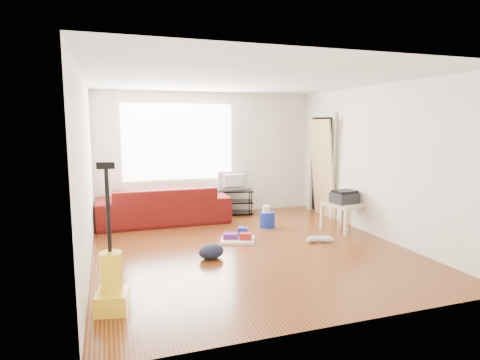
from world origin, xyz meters
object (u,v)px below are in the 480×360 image
object	(u,v)px
cleaning_tray	(238,237)
vacuum	(112,283)
backpack	(211,259)
tv_stand	(234,202)
bucket	(267,227)
sofa	(164,223)
side_table	(344,207)

from	to	relation	value
cleaning_tray	vacuum	xyz separation A→B (m)	(-1.96, -1.86, 0.22)
cleaning_tray	backpack	bearing A→B (deg)	-132.32
tv_stand	bucket	distance (m)	1.24
cleaning_tray	vacuum	world-z (taller)	vacuum
sofa	backpack	size ratio (longest dim) A/B	6.59
sofa	cleaning_tray	bearing A→B (deg)	121.59
sofa	bucket	distance (m)	1.97
bucket	cleaning_tray	size ratio (longest dim) A/B	0.43
bucket	backpack	xyz separation A→B (m)	(-1.40, -1.34, 0.00)
cleaning_tray	backpack	distance (m)	0.93
sofa	vacuum	bearing A→B (deg)	73.80
tv_stand	cleaning_tray	distance (m)	1.93
bucket	sofa	bearing A→B (deg)	152.11
sofa	vacuum	distance (m)	3.59
sofa	backpack	bearing A→B (deg)	98.59
backpack	vacuum	bearing A→B (deg)	-159.49
backpack	vacuum	distance (m)	1.80
bucket	cleaning_tray	world-z (taller)	cleaning_tray
sofa	vacuum	world-z (taller)	vacuum
bucket	vacuum	size ratio (longest dim) A/B	0.19
cleaning_tray	vacuum	distance (m)	2.71
backpack	side_table	bearing A→B (deg)	-4.93
tv_stand	bucket	world-z (taller)	tv_stand
sofa	cleaning_tray	xyz separation A→B (m)	(0.97, -1.57, 0.06)
sofa	backpack	distance (m)	2.29
cleaning_tray	side_table	bearing A→B (deg)	1.45
sofa	tv_stand	bearing A→B (deg)	-169.75
side_table	backpack	size ratio (longest dim) A/B	2.00
sofa	cleaning_tray	size ratio (longest dim) A/B	3.77
vacuum	tv_stand	bearing A→B (deg)	66.82
tv_stand	cleaning_tray	bearing A→B (deg)	-93.74
sofa	tv_stand	xyz separation A→B (m)	(1.49, 0.27, 0.26)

